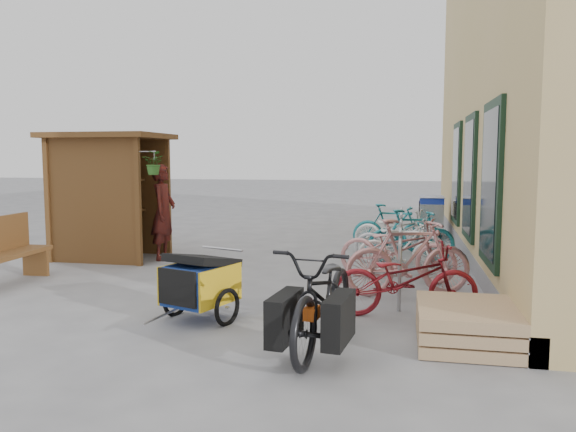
% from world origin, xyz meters
% --- Properties ---
extents(ground, '(80.00, 80.00, 0.00)m').
position_xyz_m(ground, '(0.00, 0.00, 0.00)').
color(ground, '#939396').
extents(kiosk, '(2.49, 1.65, 2.40)m').
position_xyz_m(kiosk, '(-3.28, 2.47, 1.55)').
color(kiosk, brown).
rests_on(kiosk, ground).
extents(bike_rack, '(0.05, 5.35, 0.86)m').
position_xyz_m(bike_rack, '(2.30, 2.40, 0.52)').
color(bike_rack, '#A5A8AD').
rests_on(bike_rack, ground).
extents(pallet_stack, '(1.00, 1.20, 0.40)m').
position_xyz_m(pallet_stack, '(3.00, -1.40, 0.21)').
color(pallet_stack, tan).
rests_on(pallet_stack, ground).
extents(bench, '(0.56, 1.66, 1.04)m').
position_xyz_m(bench, '(-3.68, 0.08, 0.53)').
color(bench, brown).
rests_on(bench, ground).
extents(shopping_carts, '(0.57, 1.58, 1.02)m').
position_xyz_m(shopping_carts, '(3.00, 6.90, 0.60)').
color(shopping_carts, silver).
rests_on(shopping_carts, ground).
extents(child_trailer, '(0.95, 1.46, 0.85)m').
position_xyz_m(child_trailer, '(-0.04, -1.12, 0.47)').
color(child_trailer, '#1B3E96').
rests_on(child_trailer, ground).
extents(cargo_bike, '(0.97, 2.15, 1.09)m').
position_xyz_m(cargo_bike, '(1.57, -1.84, 0.54)').
color(cargo_bike, black).
rests_on(cargo_bike, ground).
extents(person_kiosk, '(0.48, 0.69, 1.82)m').
position_xyz_m(person_kiosk, '(-2.14, 2.57, 0.91)').
color(person_kiosk, maroon).
rests_on(person_kiosk, ground).
extents(bike_0, '(1.83, 0.86, 0.92)m').
position_xyz_m(bike_0, '(2.37, -0.48, 0.46)').
color(bike_0, maroon).
rests_on(bike_0, ground).
extents(bike_1, '(1.89, 1.07, 1.10)m').
position_xyz_m(bike_1, '(2.42, 0.58, 0.55)').
color(bike_1, tan).
rests_on(bike_1, ground).
extents(bike_2, '(1.99, 1.11, 0.99)m').
position_xyz_m(bike_2, '(2.24, 1.60, 0.50)').
color(bike_2, tan).
rests_on(bike_2, ground).
extents(bike_3, '(1.48, 0.43, 0.89)m').
position_xyz_m(bike_3, '(2.31, 2.08, 0.44)').
color(bike_3, white).
rests_on(bike_3, ground).
extents(bike_4, '(1.76, 0.88, 0.88)m').
position_xyz_m(bike_4, '(2.28, 2.87, 0.44)').
color(bike_4, silver).
rests_on(bike_4, ground).
extents(bike_5, '(1.71, 0.84, 0.99)m').
position_xyz_m(bike_5, '(2.49, 3.19, 0.49)').
color(bike_5, teal).
rests_on(bike_5, ground).
extents(bike_6, '(1.83, 1.03, 0.91)m').
position_xyz_m(bike_6, '(2.19, 4.09, 0.45)').
color(bike_6, white).
rests_on(bike_6, ground).
extents(bike_7, '(1.68, 0.62, 0.99)m').
position_xyz_m(bike_7, '(2.12, 4.34, 0.49)').
color(bike_7, teal).
rests_on(bike_7, ground).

